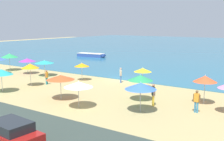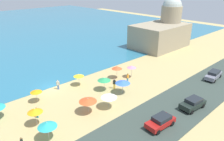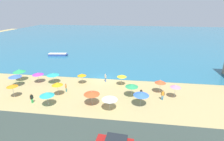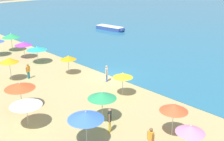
{
  "view_description": "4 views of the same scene",
  "coord_description": "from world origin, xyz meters",
  "px_view_note": "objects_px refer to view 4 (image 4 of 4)",
  "views": [
    {
      "loc": [
        17.36,
        -27.84,
        6.63
      ],
      "look_at": [
        1.93,
        -4.92,
        2.01
      ],
      "focal_mm": 45.0,
      "sensor_mm": 36.0,
      "label": 1
    },
    {
      "loc": [
        -14.97,
        -31.45,
        17.03
      ],
      "look_at": [
        11.49,
        -3.04,
        0.9
      ],
      "focal_mm": 35.0,
      "sensor_mm": 36.0,
      "label": 2
    },
    {
      "loc": [
        6.53,
        -33.66,
        14.44
      ],
      "look_at": [
        1.85,
        0.23,
        1.92
      ],
      "focal_mm": 28.0,
      "sensor_mm": 36.0,
      "label": 3
    },
    {
      "loc": [
        20.31,
        -19.41,
        10.88
      ],
      "look_at": [
        1.76,
        -1.6,
        1.53
      ],
      "focal_mm": 45.0,
      "sensor_mm": 36.0,
      "label": 4
    }
  ],
  "objects_px": {
    "beach_umbrella_3": "(190,129)",
    "beach_umbrella_8": "(68,58)",
    "beach_umbrella_0": "(102,95)",
    "beach_umbrella_6": "(9,60)",
    "beach_umbrella_7": "(11,36)",
    "bather_4": "(28,70)",
    "bather_0": "(110,119)",
    "bather_2": "(107,73)",
    "bather_1": "(151,139)",
    "skiff_nearshore": "(110,28)",
    "beach_umbrella_1": "(123,75)",
    "beach_umbrella_14": "(174,107)",
    "beach_umbrella_5": "(23,44)",
    "beach_umbrella_4": "(86,116)",
    "beach_umbrella_9": "(20,86)",
    "beach_umbrella_13": "(37,48)",
    "beach_umbrella_10": "(26,103)"
  },
  "relations": [
    {
      "from": "beach_umbrella_5",
      "to": "beach_umbrella_8",
      "type": "distance_m",
      "value": 8.9
    },
    {
      "from": "beach_umbrella_9",
      "to": "bather_2",
      "type": "height_order",
      "value": "beach_umbrella_9"
    },
    {
      "from": "beach_umbrella_1",
      "to": "bather_1",
      "type": "height_order",
      "value": "beach_umbrella_1"
    },
    {
      "from": "beach_umbrella_0",
      "to": "beach_umbrella_1",
      "type": "height_order",
      "value": "beach_umbrella_0"
    },
    {
      "from": "beach_umbrella_10",
      "to": "skiff_nearshore",
      "type": "xyz_separation_m",
      "value": [
        -20.61,
        27.81,
        -1.51
      ]
    },
    {
      "from": "beach_umbrella_8",
      "to": "beach_umbrella_14",
      "type": "relative_size",
      "value": 0.86
    },
    {
      "from": "beach_umbrella_5",
      "to": "bather_2",
      "type": "xyz_separation_m",
      "value": [
        13.31,
        2.17,
        -0.91
      ]
    },
    {
      "from": "beach_umbrella_8",
      "to": "beach_umbrella_0",
      "type": "bearing_deg",
      "value": -21.92
    },
    {
      "from": "bather_0",
      "to": "beach_umbrella_1",
      "type": "bearing_deg",
      "value": 125.8
    },
    {
      "from": "beach_umbrella_9",
      "to": "bather_4",
      "type": "distance_m",
      "value": 6.87
    },
    {
      "from": "beach_umbrella_7",
      "to": "bather_2",
      "type": "distance_m",
      "value": 17.7
    },
    {
      "from": "beach_umbrella_5",
      "to": "beach_umbrella_8",
      "type": "height_order",
      "value": "beach_umbrella_5"
    },
    {
      "from": "beach_umbrella_8",
      "to": "beach_umbrella_9",
      "type": "distance_m",
      "value": 8.45
    },
    {
      "from": "beach_umbrella_9",
      "to": "beach_umbrella_10",
      "type": "relative_size",
      "value": 1.06
    },
    {
      "from": "beach_umbrella_8",
      "to": "beach_umbrella_9",
      "type": "relative_size",
      "value": 0.87
    },
    {
      "from": "beach_umbrella_4",
      "to": "beach_umbrella_8",
      "type": "relative_size",
      "value": 1.12
    },
    {
      "from": "bather_1",
      "to": "bather_2",
      "type": "distance_m",
      "value": 12.14
    },
    {
      "from": "beach_umbrella_5",
      "to": "bather_4",
      "type": "distance_m",
      "value": 7.8
    },
    {
      "from": "beach_umbrella_13",
      "to": "skiff_nearshore",
      "type": "bearing_deg",
      "value": 112.03
    },
    {
      "from": "beach_umbrella_1",
      "to": "beach_umbrella_10",
      "type": "height_order",
      "value": "beach_umbrella_1"
    },
    {
      "from": "beach_umbrella_8",
      "to": "bather_1",
      "type": "relative_size",
      "value": 1.23
    },
    {
      "from": "beach_umbrella_10",
      "to": "skiff_nearshore",
      "type": "relative_size",
      "value": 0.38
    },
    {
      "from": "bather_0",
      "to": "bather_1",
      "type": "distance_m",
      "value": 3.47
    },
    {
      "from": "beach_umbrella_9",
      "to": "skiff_nearshore",
      "type": "bearing_deg",
      "value": 123.42
    },
    {
      "from": "beach_umbrella_0",
      "to": "beach_umbrella_10",
      "type": "relative_size",
      "value": 1.01
    },
    {
      "from": "bather_4",
      "to": "beach_umbrella_6",
      "type": "bearing_deg",
      "value": -117.49
    },
    {
      "from": "beach_umbrella_13",
      "to": "bather_2",
      "type": "distance_m",
      "value": 10.46
    },
    {
      "from": "beach_umbrella_6",
      "to": "beach_umbrella_7",
      "type": "relative_size",
      "value": 1.0
    },
    {
      "from": "beach_umbrella_1",
      "to": "bather_4",
      "type": "bearing_deg",
      "value": -156.66
    },
    {
      "from": "bather_2",
      "to": "skiff_nearshore",
      "type": "xyz_separation_m",
      "value": [
        -18.23,
        17.77,
        -0.56
      ]
    },
    {
      "from": "beach_umbrella_14",
      "to": "bather_1",
      "type": "bearing_deg",
      "value": -86.24
    },
    {
      "from": "bather_0",
      "to": "bather_4",
      "type": "bearing_deg",
      "value": 176.19
    },
    {
      "from": "beach_umbrella_5",
      "to": "beach_umbrella_9",
      "type": "height_order",
      "value": "beach_umbrella_9"
    },
    {
      "from": "bather_1",
      "to": "skiff_nearshore",
      "type": "relative_size",
      "value": 0.29
    },
    {
      "from": "beach_umbrella_8",
      "to": "skiff_nearshore",
      "type": "height_order",
      "value": "beach_umbrella_8"
    },
    {
      "from": "bather_1",
      "to": "bather_2",
      "type": "xyz_separation_m",
      "value": [
        -10.53,
        6.04,
        -0.01
      ]
    },
    {
      "from": "beach_umbrella_8",
      "to": "skiff_nearshore",
      "type": "relative_size",
      "value": 0.35
    },
    {
      "from": "beach_umbrella_6",
      "to": "beach_umbrella_7",
      "type": "bearing_deg",
      "value": 154.12
    },
    {
      "from": "beach_umbrella_8",
      "to": "bather_0",
      "type": "height_order",
      "value": "beach_umbrella_8"
    },
    {
      "from": "beach_umbrella_0",
      "to": "beach_umbrella_6",
      "type": "bearing_deg",
      "value": -173.62
    },
    {
      "from": "beach_umbrella_14",
      "to": "beach_umbrella_0",
      "type": "bearing_deg",
      "value": -157.36
    },
    {
      "from": "beach_umbrella_3",
      "to": "beach_umbrella_8",
      "type": "relative_size",
      "value": 1.14
    },
    {
      "from": "beach_umbrella_6",
      "to": "beach_umbrella_7",
      "type": "xyz_separation_m",
      "value": [
        -10.52,
        5.1,
        -0.03
      ]
    },
    {
      "from": "beach_umbrella_14",
      "to": "bather_4",
      "type": "distance_m",
      "value": 16.78
    },
    {
      "from": "beach_umbrella_6",
      "to": "bather_1",
      "type": "relative_size",
      "value": 1.44
    },
    {
      "from": "bather_4",
      "to": "bather_2",
      "type": "bearing_deg",
      "value": 40.57
    },
    {
      "from": "beach_umbrella_7",
      "to": "beach_umbrella_10",
      "type": "distance_m",
      "value": 21.6
    },
    {
      "from": "beach_umbrella_6",
      "to": "beach_umbrella_13",
      "type": "bearing_deg",
      "value": 122.9
    },
    {
      "from": "beach_umbrella_8",
      "to": "bather_4",
      "type": "xyz_separation_m",
      "value": [
        -1.83,
        -3.84,
        -0.96
      ]
    },
    {
      "from": "bather_0",
      "to": "skiff_nearshore",
      "type": "distance_m",
      "value": 34.89
    }
  ]
}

